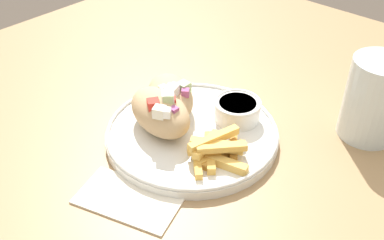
% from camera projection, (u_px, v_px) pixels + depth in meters
% --- Properties ---
extents(table, '(1.14, 1.14, 0.73)m').
position_uv_depth(table, '(205.00, 163.00, 0.77)').
color(table, '#9E7A51').
rests_on(table, ground_plane).
extents(napkin, '(0.15, 0.11, 0.00)m').
position_uv_depth(napkin, '(129.00, 199.00, 0.59)').
color(napkin, silver).
rests_on(napkin, table).
extents(plate, '(0.26, 0.26, 0.02)m').
position_uv_depth(plate, '(192.00, 133.00, 0.69)').
color(plate, white).
rests_on(plate, table).
extents(pita_sandwich_near, '(0.13, 0.10, 0.07)m').
position_uv_depth(pita_sandwich_near, '(160.00, 112.00, 0.67)').
color(pita_sandwich_near, tan).
rests_on(pita_sandwich_near, plate).
extents(pita_sandwich_far, '(0.14, 0.12, 0.06)m').
position_uv_depth(pita_sandwich_far, '(170.00, 96.00, 0.71)').
color(pita_sandwich_far, tan).
rests_on(pita_sandwich_far, plate).
extents(fries_pile, '(0.10, 0.11, 0.03)m').
position_uv_depth(fries_pile, '(215.00, 151.00, 0.63)').
color(fries_pile, gold).
rests_on(fries_pile, plate).
extents(sauce_ramekin, '(0.07, 0.07, 0.03)m').
position_uv_depth(sauce_ramekin, '(237.00, 109.00, 0.70)').
color(sauce_ramekin, white).
rests_on(sauce_ramekin, plate).
extents(water_glass, '(0.09, 0.09, 0.13)m').
position_uv_depth(water_glass, '(373.00, 103.00, 0.67)').
color(water_glass, silver).
rests_on(water_glass, table).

